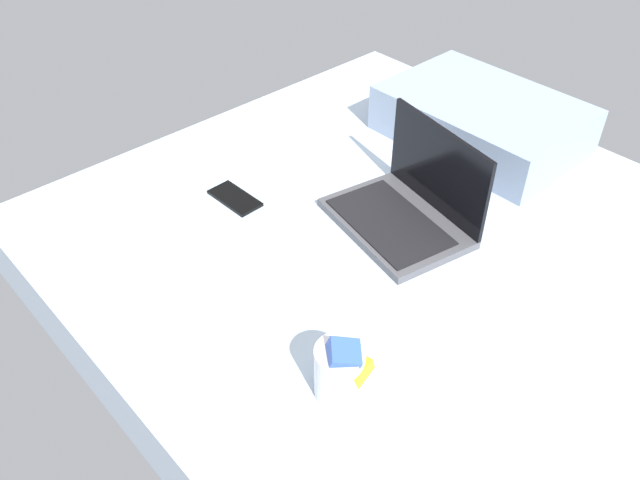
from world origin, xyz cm
name	(u,v)px	position (x,y,z in cm)	size (l,w,h in cm)	color
bed_mattress	(446,297)	(0.00, 0.00, 9.00)	(180.00, 140.00, 18.00)	silver
laptop	(407,207)	(-17.55, 4.86, 22.41)	(36.84, 28.97, 23.00)	#4C4C51
snack_cup	(341,370)	(7.22, -40.53, 24.02)	(9.53, 9.12, 14.02)	silver
cell_phone	(235,198)	(-52.20, -19.70, 18.40)	(6.80, 14.00, 0.80)	black
pillow	(482,120)	(-28.66, 48.00, 24.50)	(52.00, 36.00, 13.00)	#8C9EB7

